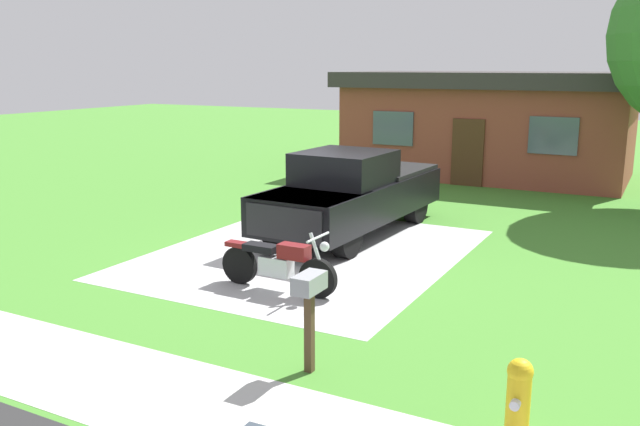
% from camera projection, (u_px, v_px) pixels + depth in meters
% --- Properties ---
extents(ground_plane, '(80.00, 80.00, 0.00)m').
position_uv_depth(ground_plane, '(309.00, 253.00, 13.50)').
color(ground_plane, '#43842D').
extents(driveway_pad, '(5.69, 7.03, 0.01)m').
position_uv_depth(driveway_pad, '(309.00, 253.00, 13.50)').
color(driveway_pad, '#B4B4B4').
rests_on(driveway_pad, ground).
extents(sidewalk_strip, '(36.00, 1.80, 0.01)m').
position_uv_depth(sidewalk_strip, '(77.00, 369.00, 8.33)').
color(sidewalk_strip, beige).
rests_on(sidewalk_strip, ground).
extents(motorcycle, '(2.21, 0.70, 1.09)m').
position_uv_depth(motorcycle, '(278.00, 263.00, 11.16)').
color(motorcycle, black).
rests_on(motorcycle, ground).
extents(pickup_truck, '(2.24, 5.71, 1.90)m').
position_uv_depth(pickup_truck, '(354.00, 191.00, 14.94)').
color(pickup_truck, black).
rests_on(pickup_truck, ground).
extents(fire_hydrant, '(0.32, 0.40, 0.87)m').
position_uv_depth(fire_hydrant, '(518.00, 400.00, 6.69)').
color(fire_hydrant, yellow).
rests_on(fire_hydrant, ground).
extents(mailbox, '(0.26, 0.48, 1.26)m').
position_uv_depth(mailbox, '(309.00, 296.00, 8.07)').
color(mailbox, '#4C3823').
rests_on(mailbox, ground).
extents(neighbor_house, '(9.60, 5.60, 3.50)m').
position_uv_depth(neighbor_house, '(489.00, 123.00, 22.87)').
color(neighbor_house, brown).
rests_on(neighbor_house, ground).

